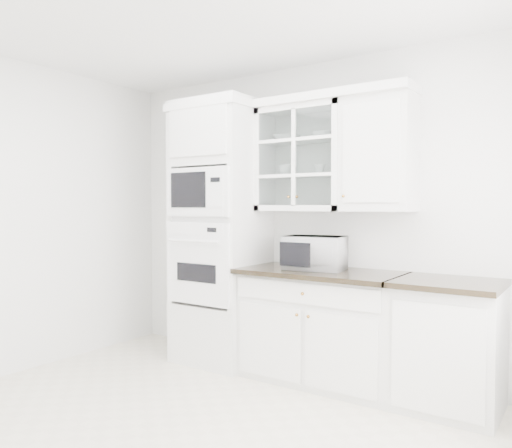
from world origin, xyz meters
The scene contains 13 objects.
ground centered at (0.00, 0.00, 0.01)m, with size 4.00×3.50×0.01m, color beige.
room_shell centered at (0.00, 0.43, 1.78)m, with size 4.00×3.50×2.70m.
oven_column centered at (-0.75, 1.42, 1.20)m, with size 0.76×0.68×2.40m.
base_cabinet_run centered at (0.28, 1.45, 0.46)m, with size 1.32×0.67×0.92m.
extra_base_cabinet centered at (1.28, 1.45, 0.46)m, with size 0.72×0.67×0.92m.
upper_cabinet_glass centered at (0.03, 1.58, 1.85)m, with size 0.80×0.33×0.90m.
upper_cabinet_solid centered at (0.71, 1.58, 1.85)m, with size 0.55×0.33×0.90m, color white.
crown_molding centered at (-0.07, 1.56, 2.33)m, with size 2.14×0.38×0.07m, color white.
countertop_microwave centered at (0.22, 1.45, 1.06)m, with size 0.48×0.40×0.28m, color white.
bowl_a centered at (-0.15, 1.60, 2.04)m, with size 0.24×0.24×0.06m, color white.
bowl_b centered at (0.22, 1.59, 2.04)m, with size 0.18×0.18×0.06m, color white.
cup_a centered at (-0.15, 1.60, 1.76)m, with size 0.12×0.12×0.10m, color white.
cup_b centered at (0.19, 1.58, 1.75)m, with size 0.09×0.09×0.08m, color white.
Camera 1 is at (2.13, -2.21, 1.44)m, focal length 35.00 mm.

